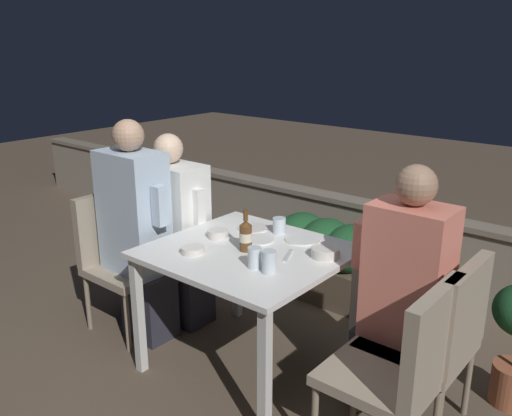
{
  "coord_description": "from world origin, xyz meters",
  "views": [
    {
      "loc": [
        1.78,
        -2.08,
        1.83
      ],
      "look_at": [
        0.0,
        0.07,
        0.95
      ],
      "focal_mm": 38.0,
      "sensor_mm": 36.0,
      "label": 1
    }
  ],
  "objects_px": {
    "chair_right_near": "(405,362)",
    "person_white_polo": "(175,230)",
    "beer_bottle": "(245,235)",
    "person_blue_shirt": "(138,231)",
    "chair_left_far": "(156,238)",
    "chair_right_far": "(439,333)",
    "person_coral_top": "(400,294)",
    "chair_left_near": "(119,249)"
  },
  "relations": [
    {
      "from": "chair_right_near",
      "to": "person_white_polo",
      "type": "bearing_deg",
      "value": 170.25
    },
    {
      "from": "person_white_polo",
      "to": "beer_bottle",
      "type": "height_order",
      "value": "person_white_polo"
    },
    {
      "from": "person_blue_shirt",
      "to": "person_white_polo",
      "type": "relative_size",
      "value": 1.1
    },
    {
      "from": "chair_left_far",
      "to": "beer_bottle",
      "type": "xyz_separation_m",
      "value": [
        0.96,
        -0.17,
        0.3
      ]
    },
    {
      "from": "person_white_polo",
      "to": "person_blue_shirt",
      "type": "bearing_deg",
      "value": -94.6
    },
    {
      "from": "person_blue_shirt",
      "to": "person_white_polo",
      "type": "xyz_separation_m",
      "value": [
        0.02,
        0.29,
        -0.07
      ]
    },
    {
      "from": "chair_right_far",
      "to": "person_blue_shirt",
      "type": "bearing_deg",
      "value": -170.24
    },
    {
      "from": "chair_left_far",
      "to": "person_coral_top",
      "type": "xyz_separation_m",
      "value": [
        1.77,
        0.02,
        0.13
      ]
    },
    {
      "from": "chair_right_far",
      "to": "chair_right_near",
      "type": "bearing_deg",
      "value": -93.04
    },
    {
      "from": "chair_left_far",
      "to": "beer_bottle",
      "type": "distance_m",
      "value": 1.02
    },
    {
      "from": "person_white_polo",
      "to": "beer_bottle",
      "type": "bearing_deg",
      "value": -12.89
    },
    {
      "from": "person_blue_shirt",
      "to": "person_white_polo",
      "type": "distance_m",
      "value": 0.29
    },
    {
      "from": "chair_left_near",
      "to": "chair_right_near",
      "type": "distance_m",
      "value": 1.98
    },
    {
      "from": "person_blue_shirt",
      "to": "person_white_polo",
      "type": "height_order",
      "value": "person_blue_shirt"
    },
    {
      "from": "chair_left_near",
      "to": "person_coral_top",
      "type": "bearing_deg",
      "value": 9.77
    },
    {
      "from": "person_white_polo",
      "to": "person_coral_top",
      "type": "xyz_separation_m",
      "value": [
        1.57,
        0.02,
        0.03
      ]
    },
    {
      "from": "chair_left_far",
      "to": "beer_bottle",
      "type": "height_order",
      "value": "beer_bottle"
    },
    {
      "from": "person_coral_top",
      "to": "beer_bottle",
      "type": "bearing_deg",
      "value": -166.48
    },
    {
      "from": "person_blue_shirt",
      "to": "chair_right_far",
      "type": "relative_size",
      "value": 1.56
    },
    {
      "from": "chair_right_near",
      "to": "beer_bottle",
      "type": "bearing_deg",
      "value": 172.65
    },
    {
      "from": "chair_right_far",
      "to": "beer_bottle",
      "type": "distance_m",
      "value": 1.08
    },
    {
      "from": "chair_left_near",
      "to": "person_blue_shirt",
      "type": "relative_size",
      "value": 0.64
    },
    {
      "from": "chair_left_near",
      "to": "chair_left_far",
      "type": "xyz_separation_m",
      "value": [
        0.02,
        0.29,
        0.0
      ]
    },
    {
      "from": "chair_right_far",
      "to": "beer_bottle",
      "type": "xyz_separation_m",
      "value": [
        -1.02,
        -0.2,
        0.3
      ]
    },
    {
      "from": "chair_right_far",
      "to": "chair_left_near",
      "type": "bearing_deg",
      "value": -171.21
    },
    {
      "from": "person_white_polo",
      "to": "chair_right_far",
      "type": "xyz_separation_m",
      "value": [
        1.77,
        0.02,
        -0.1
      ]
    },
    {
      "from": "beer_bottle",
      "to": "person_white_polo",
      "type": "bearing_deg",
      "value": 167.11
    },
    {
      "from": "person_coral_top",
      "to": "chair_right_near",
      "type": "bearing_deg",
      "value": -59.97
    },
    {
      "from": "person_blue_shirt",
      "to": "person_coral_top",
      "type": "distance_m",
      "value": 1.62
    },
    {
      "from": "chair_right_near",
      "to": "person_coral_top",
      "type": "relative_size",
      "value": 0.68
    },
    {
      "from": "chair_left_far",
      "to": "chair_right_near",
      "type": "xyz_separation_m",
      "value": [
        1.96,
        -0.3,
        0.0
      ]
    },
    {
      "from": "person_blue_shirt",
      "to": "person_coral_top",
      "type": "xyz_separation_m",
      "value": [
        1.59,
        0.31,
        -0.04
      ]
    },
    {
      "from": "chair_right_far",
      "to": "person_coral_top",
      "type": "bearing_deg",
      "value": -180.0
    },
    {
      "from": "chair_right_near",
      "to": "beer_bottle",
      "type": "relative_size",
      "value": 3.85
    },
    {
      "from": "person_white_polo",
      "to": "person_coral_top",
      "type": "height_order",
      "value": "person_coral_top"
    },
    {
      "from": "chair_left_near",
      "to": "person_white_polo",
      "type": "relative_size",
      "value": 0.7
    },
    {
      "from": "chair_right_near",
      "to": "chair_left_near",
      "type": "bearing_deg",
      "value": 179.54
    },
    {
      "from": "chair_left_far",
      "to": "person_white_polo",
      "type": "xyz_separation_m",
      "value": [
        0.21,
        -0.0,
        0.1
      ]
    },
    {
      "from": "person_white_polo",
      "to": "person_coral_top",
      "type": "distance_m",
      "value": 1.57
    },
    {
      "from": "person_white_polo",
      "to": "chair_right_near",
      "type": "distance_m",
      "value": 1.78
    },
    {
      "from": "person_blue_shirt",
      "to": "person_coral_top",
      "type": "bearing_deg",
      "value": 10.99
    },
    {
      "from": "person_blue_shirt",
      "to": "chair_left_far",
      "type": "height_order",
      "value": "person_blue_shirt"
    }
  ]
}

